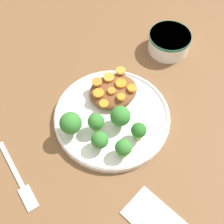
{
  "coord_description": "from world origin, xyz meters",
  "views": [
    {
      "loc": [
        0.33,
        -0.16,
        0.62
      ],
      "look_at": [
        0.0,
        0.0,
        0.03
      ],
      "focal_mm": 50.0,
      "sensor_mm": 36.0,
      "label": 1
    }
  ],
  "objects": [
    {
      "name": "broccoli_floret_1",
      "position": [
        0.03,
        0.01,
        0.05
      ],
      "size": [
        0.04,
        0.04,
        0.06
      ],
      "color": "#7FA85B",
      "rests_on": "plate"
    },
    {
      "name": "carrot_slice_7",
      "position": [
        -0.05,
        -0.01,
        0.05
      ],
      "size": [
        0.02,
        0.02,
        0.0
      ],
      "primitive_type": "cylinder",
      "color": "orange",
      "rests_on": "stew_mound"
    },
    {
      "name": "broccoli_floret_0",
      "position": [
        0.06,
        -0.06,
        0.05
      ],
      "size": [
        0.04,
        0.04,
        0.05
      ],
      "color": "#759E51",
      "rests_on": "plate"
    },
    {
      "name": "broccoli_floret_3",
      "position": [
        0.07,
        0.03,
        0.05
      ],
      "size": [
        0.03,
        0.03,
        0.05
      ],
      "color": "#7FA85B",
      "rests_on": "plate"
    },
    {
      "name": "carrot_slice_4",
      "position": [
        -0.02,
        -0.01,
        0.05
      ],
      "size": [
        0.02,
        0.02,
        0.01
      ],
      "primitive_type": "cylinder",
      "color": "orange",
      "rests_on": "stew_mound"
    },
    {
      "name": "carrot_slice_0",
      "position": [
        -0.05,
        0.05,
        0.05
      ],
      "size": [
        0.03,
        0.03,
        0.01
      ],
      "primitive_type": "cylinder",
      "color": "orange",
      "rests_on": "stew_mound"
    },
    {
      "name": "plate",
      "position": [
        0.0,
        0.0,
        0.01
      ],
      "size": [
        0.26,
        0.26,
        0.02
      ],
      "color": "white",
      "rests_on": "ground_plane"
    },
    {
      "name": "ground_plane",
      "position": [
        0.0,
        0.0,
        0.0
      ],
      "size": [
        4.0,
        4.0,
        0.0
      ],
      "primitive_type": "plane",
      "color": "brown"
    },
    {
      "name": "carrot_slice_8",
      "position": [
        -0.02,
        0.03,
        0.05
      ],
      "size": [
        0.02,
        0.02,
        0.01
      ],
      "primitive_type": "cylinder",
      "color": "orange",
      "rests_on": "stew_mound"
    },
    {
      "name": "broccoli_floret_5",
      "position": [
        0.1,
        -0.02,
        0.04
      ],
      "size": [
        0.04,
        0.04,
        0.05
      ],
      "color": "#759E51",
      "rests_on": "plate"
    },
    {
      "name": "carrot_slice_6",
      "position": [
        -0.08,
        0.03,
        0.05
      ],
      "size": [
        0.03,
        0.03,
        0.01
      ],
      "primitive_type": "cylinder",
      "color": "orange",
      "rests_on": "stew_mound"
    },
    {
      "name": "broccoli_floret_4",
      "position": [
        0.02,
        -0.05,
        0.05
      ],
      "size": [
        0.04,
        0.04,
        0.05
      ],
      "color": "#7FA85B",
      "rests_on": "plate"
    },
    {
      "name": "napkin",
      "position": [
        0.24,
        -0.02,
        0.0
      ],
      "size": [
        0.13,
        0.11,
        0.01
      ],
      "rotation": [
        0.0,
        0.0,
        0.37
      ],
      "color": "white",
      "rests_on": "ground_plane"
    },
    {
      "name": "stew_mound",
      "position": [
        -0.05,
        0.03,
        0.03
      ],
      "size": [
        0.1,
        0.11,
        0.03
      ],
      "primitive_type": "ellipsoid",
      "color": "brown",
      "rests_on": "plate"
    },
    {
      "name": "dip_bowl",
      "position": [
        -0.13,
        0.23,
        0.03
      ],
      "size": [
        0.11,
        0.11,
        0.05
      ],
      "color": "white",
      "rests_on": "ground_plane"
    },
    {
      "name": "broccoli_floret_2",
      "position": [
        0.0,
        -0.1,
        0.05
      ],
      "size": [
        0.05,
        0.05,
        0.06
      ],
      "color": "#7FA85B",
      "rests_on": "plate"
    },
    {
      "name": "carrot_slice_5",
      "position": [
        -0.03,
        0.06,
        0.05
      ],
      "size": [
        0.02,
        0.02,
        0.0
      ],
      "primitive_type": "cylinder",
      "color": "orange",
      "rests_on": "stew_mound"
    },
    {
      "name": "carrot_slice_2",
      "position": [
        -0.04,
        0.02,
        0.05
      ],
      "size": [
        0.02,
        0.02,
        0.01
      ],
      "primitive_type": "cylinder",
      "color": "orange",
      "rests_on": "stew_mound"
    },
    {
      "name": "carrot_slice_3",
      "position": [
        -0.08,
        -0.0,
        0.05
      ],
      "size": [
        0.02,
        0.02,
        0.01
      ],
      "primitive_type": "cylinder",
      "color": "orange",
      "rests_on": "stew_mound"
    },
    {
      "name": "carrot_slice_1",
      "position": [
        -0.09,
        0.07,
        0.05
      ],
      "size": [
        0.02,
        0.02,
        0.0
      ],
      "primitive_type": "cylinder",
      "color": "orange",
      "rests_on": "stew_mound"
    },
    {
      "name": "fork",
      "position": [
        0.05,
        -0.24,
        0.0
      ],
      "size": [
        0.17,
        0.04,
        0.01
      ],
      "rotation": [
        0.0,
        0.0,
        6.41
      ],
      "color": "#BCBCBC",
      "rests_on": "ground_plane"
    }
  ]
}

